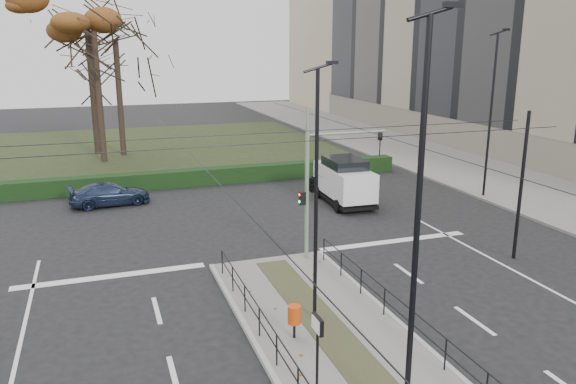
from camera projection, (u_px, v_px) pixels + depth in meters
name	position (u px, v px, depth m)	size (l,w,h in m)	color
ground	(313.00, 315.00, 18.03)	(140.00, 140.00, 0.00)	black
median_island	(345.00, 352.00, 15.73)	(4.40, 15.00, 0.14)	#615F5D
sidewalk_east	(424.00, 156.00, 43.81)	(8.00, 90.00, 0.14)	#615F5D
park	(99.00, 152.00, 45.39)	(38.00, 26.00, 0.10)	black
hedge	(102.00, 184.00, 33.02)	(38.00, 1.00, 1.00)	black
apartment_block	(523.00, 21.00, 46.14)	(13.09, 52.10, 21.64)	tan
median_railing	(348.00, 325.00, 15.41)	(4.14, 13.24, 0.92)	black
catenary	(296.00, 200.00, 18.65)	(20.00, 34.00, 6.00)	black
traffic_light	(314.00, 181.00, 21.89)	(3.66, 2.08, 5.38)	slate
litter_bin	(294.00, 315.00, 16.21)	(0.39, 0.39, 1.00)	black
info_panel	(317.00, 333.00, 13.37)	(0.12, 0.54, 2.06)	black
streetlamp_median_near	(418.00, 226.00, 11.70)	(0.76, 0.15, 9.08)	black
streetlamp_median_far	(317.00, 195.00, 16.59)	(0.66, 0.13, 7.85)	black
streetlamp_sidewalk	(491.00, 113.00, 30.79)	(0.76, 0.16, 9.14)	black
parked_car_third	(110.00, 194.00, 30.36)	(1.71, 4.20, 1.22)	#1C2742
white_van	(344.00, 180.00, 30.57)	(2.34, 4.83, 2.51)	silver
rust_tree	(86.00, 15.00, 42.02)	(8.91, 8.91, 13.81)	black
bare_tree_center	(116.00, 49.00, 42.00)	(7.87, 7.87, 11.52)	black
bare_tree_near	(94.00, 41.00, 39.34)	(6.09, 6.09, 12.33)	black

